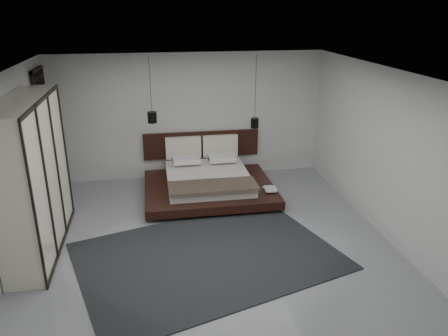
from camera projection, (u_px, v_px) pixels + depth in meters
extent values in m
plane|color=gray|center=(208.00, 238.00, 7.45)|extent=(6.00, 6.00, 0.00)
plane|color=white|center=(205.00, 72.00, 6.47)|extent=(6.00, 6.00, 0.00)
plane|color=beige|center=(189.00, 117.00, 9.73)|extent=(6.00, 0.00, 6.00)
plane|color=beige|center=(247.00, 264.00, 4.19)|extent=(6.00, 0.00, 6.00)
plane|color=beige|center=(7.00, 172.00, 6.49)|extent=(0.00, 6.00, 6.00)
plane|color=beige|center=(381.00, 151.00, 7.43)|extent=(0.00, 6.00, 6.00)
cube|color=black|center=(46.00, 134.00, 8.80)|extent=(0.05, 0.90, 2.60)
cube|color=black|center=(209.00, 194.00, 9.10)|extent=(2.06, 1.69, 0.07)
cube|color=black|center=(209.00, 189.00, 9.05)|extent=(2.62, 2.16, 0.17)
cube|color=beige|center=(208.00, 178.00, 9.10)|extent=(1.69, 1.87, 0.21)
cube|color=black|center=(213.00, 186.00, 8.38)|extent=(1.71, 0.66, 0.05)
cube|color=silver|center=(186.00, 160.00, 9.65)|extent=(0.58, 0.37, 0.11)
cube|color=silver|center=(221.00, 158.00, 9.77)|extent=(0.58, 0.37, 0.11)
cube|color=silver|center=(186.00, 160.00, 9.51)|extent=(0.58, 0.37, 0.11)
cube|color=silver|center=(222.00, 158.00, 9.63)|extent=(0.58, 0.37, 0.11)
cube|color=black|center=(201.00, 144.00, 9.96)|extent=(2.62, 0.08, 0.60)
cube|color=silver|center=(183.00, 148.00, 9.83)|extent=(0.80, 0.10, 0.50)
cube|color=silver|center=(220.00, 146.00, 9.96)|extent=(0.80, 0.10, 0.50)
imported|color=#99724C|center=(265.00, 190.00, 8.76)|extent=(0.28, 0.33, 0.03)
imported|color=#99724C|center=(265.00, 189.00, 8.72)|extent=(0.28, 0.35, 0.02)
cylinder|color=black|center=(150.00, 85.00, 8.67)|extent=(0.01, 0.01, 1.10)
cylinder|color=black|center=(152.00, 117.00, 8.91)|extent=(0.19, 0.19, 0.23)
cylinder|color=#FFE0B2|center=(152.00, 122.00, 8.94)|extent=(0.14, 0.14, 0.01)
cylinder|color=black|center=(256.00, 87.00, 9.05)|extent=(0.01, 0.01, 1.33)
cylinder|color=black|center=(255.00, 123.00, 9.32)|extent=(0.17, 0.17, 0.21)
cylinder|color=#FFE0B2|center=(255.00, 127.00, 9.35)|extent=(0.13, 0.13, 0.01)
cube|color=silver|center=(33.00, 177.00, 6.77)|extent=(0.57, 2.45, 2.45)
cube|color=black|center=(41.00, 100.00, 6.40)|extent=(0.03, 2.45, 0.06)
cube|color=black|center=(63.00, 243.00, 7.23)|extent=(0.03, 2.45, 0.06)
cube|color=black|center=(34.00, 210.00, 5.68)|extent=(0.03, 0.05, 2.45)
cube|color=black|center=(47.00, 186.00, 6.44)|extent=(0.03, 0.05, 2.45)
cube|color=black|center=(57.00, 167.00, 7.19)|extent=(0.03, 0.05, 2.45)
cube|color=black|center=(66.00, 152.00, 7.95)|extent=(0.03, 0.05, 2.45)
cube|color=black|center=(208.00, 256.00, 6.90)|extent=(4.55, 3.82, 0.02)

